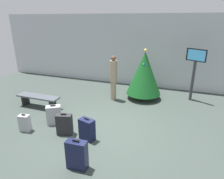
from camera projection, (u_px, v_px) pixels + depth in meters
ground_plane at (102, 129)px, 6.29m from camera, size 16.00×16.00×0.00m
back_wall at (138, 51)px, 9.95m from camera, size 16.00×0.20×3.55m
holiday_tree at (144, 73)px, 8.34m from camera, size 1.48×1.48×2.17m
flight_info_kiosk at (195, 66)px, 8.05m from camera, size 0.75×0.45×2.19m
waiting_bench at (38, 99)px, 7.72m from camera, size 1.75×0.44×0.48m
traveller_0 at (113, 77)px, 8.27m from camera, size 0.45×0.45×1.91m
suitcase_0 at (87, 129)px, 5.66m from camera, size 0.50×0.37×0.68m
suitcase_1 at (54, 115)px, 6.53m from camera, size 0.54×0.47×0.67m
suitcase_2 at (25, 123)px, 6.11m from camera, size 0.35×0.25×0.57m
suitcase_3 at (64, 124)px, 5.92m from camera, size 0.50×0.34×0.69m
suitcase_4 at (77, 155)px, 4.55m from camera, size 0.50×0.25×0.76m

